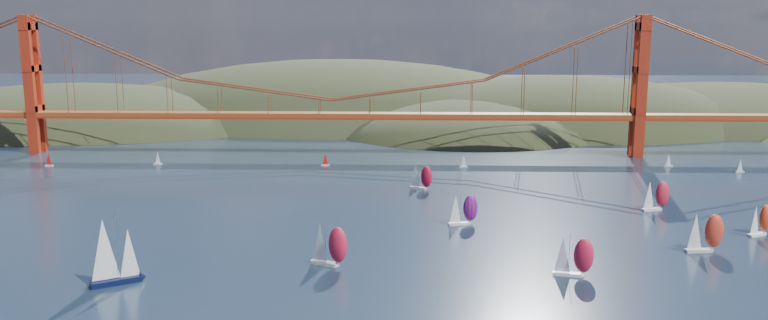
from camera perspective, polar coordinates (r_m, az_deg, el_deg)
The scene contains 16 objects.
headlands at distance 398.31m, azimuth 4.01°, elevation 1.20°, with size 725.00×225.00×96.00m.
bridge at distance 296.73m, azimuth -4.33°, elevation 6.58°, with size 552.00×12.00×55.00m.
sloop_navy at distance 163.99m, azimuth -20.04°, elevation -6.61°, with size 10.69×9.19×15.66m.
racer_0 at distance 166.57m, azimuth -4.27°, elevation -6.42°, with size 9.26×6.67×10.39m.
racer_1 at distance 164.59m, azimuth 14.18°, elevation -7.08°, with size 8.58×4.59×9.62m.
racer_2 at distance 190.75m, azimuth 23.22°, elevation -5.06°, with size 9.12×4.31×10.29m.
racer_3 at distance 226.05m, azimuth 19.98°, elevation -2.53°, with size 8.47×5.12×9.49m.
racer_4 at distance 211.11m, azimuth 26.75°, elevation -4.06°, with size 7.82×5.93×8.83m.
racer_5 at distance 238.96m, azimuth 2.81°, elevation -1.28°, with size 7.70×5.57×8.65m.
racer_rwb at distance 199.15m, azimuth 6.01°, elevation -3.73°, with size 8.14×4.48×9.12m.
distant_boat_2 at distance 302.18m, azimuth -24.18°, elevation 0.02°, with size 3.00×2.00×4.70m.
distant_boat_3 at distance 291.62m, azimuth -16.86°, elevation 0.15°, with size 3.00×2.00×4.70m.
distant_boat_4 at distance 294.27m, azimuth 20.86°, elevation -0.01°, with size 3.00×2.00×4.70m.
distant_boat_5 at distance 293.06m, azimuth 25.50°, elevation -0.40°, with size 3.00×2.00×4.70m.
distant_boat_8 at distance 274.92m, azimuth 6.08°, elevation -0.07°, with size 3.00×2.00×4.70m.
distant_boat_9 at distance 277.16m, azimuth -4.50°, elevation 0.04°, with size 3.00×2.00×4.70m.
Camera 1 is at (30.70, -114.12, 54.35)m, focal length 35.00 mm.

